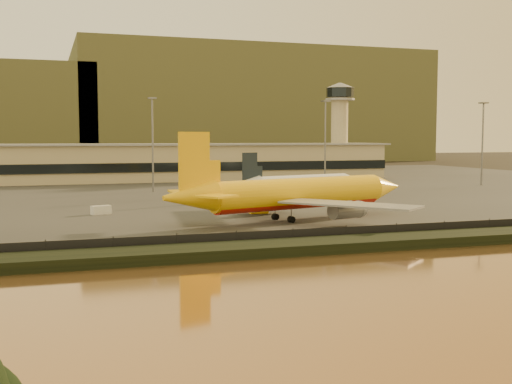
# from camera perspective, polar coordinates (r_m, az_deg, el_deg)

# --- Properties ---
(ground) EXTENTS (900.00, 900.00, 0.00)m
(ground) POSITION_cam_1_polar(r_m,az_deg,el_deg) (101.87, 3.75, -3.53)
(ground) COLOR black
(ground) RESTS_ON ground
(embankment) EXTENTS (320.00, 7.00, 1.40)m
(embankment) POSITION_cam_1_polar(r_m,az_deg,el_deg) (86.43, 8.00, -4.61)
(embankment) COLOR black
(embankment) RESTS_ON ground
(tarmac) EXTENTS (320.00, 220.00, 0.20)m
(tarmac) POSITION_cam_1_polar(r_m,az_deg,el_deg) (192.73, -6.89, 0.44)
(tarmac) COLOR #2D2D2D
(tarmac) RESTS_ON ground
(perimeter_fence) EXTENTS (300.00, 0.05, 2.20)m
(perimeter_fence) POSITION_cam_1_polar(r_m,az_deg,el_deg) (89.89, 6.87, -3.84)
(perimeter_fence) COLOR black
(perimeter_fence) RESTS_ON tarmac
(terminal_building) EXTENTS (202.00, 25.00, 12.60)m
(terminal_building) POSITION_cam_1_polar(r_m,az_deg,el_deg) (220.36, -12.19, 2.51)
(terminal_building) COLOR tan
(terminal_building) RESTS_ON tarmac
(control_tower) EXTENTS (11.20, 11.20, 35.50)m
(control_tower) POSITION_cam_1_polar(r_m,az_deg,el_deg) (249.07, 7.44, 6.39)
(control_tower) COLOR tan
(control_tower) RESTS_ON tarmac
(apron_light_masts) EXTENTS (152.20, 12.20, 25.40)m
(apron_light_masts) POSITION_cam_1_polar(r_m,az_deg,el_deg) (176.50, -0.85, 5.14)
(apron_light_masts) COLOR slate
(apron_light_masts) RESTS_ON tarmac
(distant_hills) EXTENTS (470.00, 160.00, 70.00)m
(distant_hills) POSITION_cam_1_polar(r_m,az_deg,el_deg) (434.06, -16.11, 6.85)
(distant_hills) COLOR brown
(distant_hills) RESTS_ON ground
(dhl_cargo_jet) EXTENTS (51.20, 48.96, 15.55)m
(dhl_cargo_jet) POSITION_cam_1_polar(r_m,az_deg,el_deg) (113.80, 3.56, -0.19)
(dhl_cargo_jet) COLOR yellow
(dhl_cargo_jet) RESTS_ON tarmac
(white_narrowbody_jet) EXTENTS (38.22, 36.51, 11.14)m
(white_narrowbody_jet) POSITION_cam_1_polar(r_m,az_deg,el_deg) (159.84, 4.03, 0.79)
(white_narrowbody_jet) COLOR white
(white_narrowbody_jet) RESTS_ON tarmac
(gse_vehicle_yellow) EXTENTS (3.57, 1.68, 1.59)m
(gse_vehicle_yellow) POSITION_cam_1_polar(r_m,az_deg,el_deg) (124.02, 0.25, -1.55)
(gse_vehicle_yellow) COLOR yellow
(gse_vehicle_yellow) RESTS_ON tarmac
(gse_vehicle_white) EXTENTS (4.01, 2.70, 1.66)m
(gse_vehicle_white) POSITION_cam_1_polar(r_m,az_deg,el_deg) (126.23, -13.61, -1.56)
(gse_vehicle_white) COLOR white
(gse_vehicle_white) RESTS_ON tarmac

